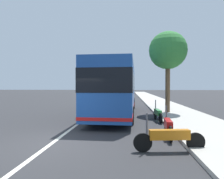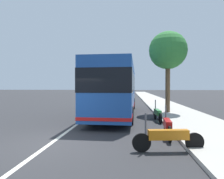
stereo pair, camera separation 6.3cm
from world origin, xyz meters
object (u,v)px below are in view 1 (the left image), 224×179
Objects in this scene: motorcycle_mid_row at (168,126)px; car_oncoming at (107,92)px; coach_bus at (116,88)px; car_behind_bus at (128,91)px; car_ahead_same_lane at (100,94)px; roadside_tree_mid_block at (168,51)px; motorcycle_far_end at (169,137)px; motorcycle_nearest_curb at (158,114)px; car_far_distant at (122,94)px.

car_oncoming is (39.75, 6.92, 0.24)m from motorcycle_mid_row.
car_behind_bus is (41.51, -0.56, -1.33)m from coach_bus.
car_behind_bus is at bearing 161.49° from car_ahead_same_lane.
car_oncoming is 33.85m from roadside_tree_mid_block.
motorcycle_mid_row is 0.48× the size of car_behind_bus.
motorcycle_far_end is at bearing 8.18° from car_ahead_same_lane.
roadside_tree_mid_block is at bearing -24.07° from motorcycle_nearest_curb.
car_behind_bus is 41.19m from roadside_tree_mid_block.
motorcycle_nearest_curb is (-2.73, -2.67, -1.55)m from coach_bus.
coach_bus is 1.91× the size of roadside_tree_mid_block.
coach_bus is at bearing -82.56° from motorcycle_far_end.
car_far_distant is at bearing 10.72° from roadside_tree_mid_block.
car_ahead_same_lane is 0.91× the size of car_far_distant.
car_oncoming is 0.91× the size of car_far_distant.
motorcycle_nearest_curb is 44.29m from car_behind_bus.
roadside_tree_mid_block reaches higher than car_far_distant.
car_behind_bus is 0.97× the size of car_far_distant.
motorcycle_mid_row is at bearing 9.57° from car_ahead_same_lane.
motorcycle_mid_row is at bearing 174.04° from motorcycle_nearest_curb.
car_ahead_same_lane is at bearing 2.47° from car_oncoming.
car_oncoming is at bearing 9.47° from coach_bus.
motorcycle_far_end is (-8.37, -2.22, -1.54)m from coach_bus.
car_behind_bus is at bearing 1.21° from coach_bus.
motorcycle_nearest_curb is at bearing -133.70° from coach_bus.
motorcycle_nearest_curb is at bearing 2.34° from motorcycle_mid_row.
motorcycle_nearest_curb is at bearing 160.11° from roadside_tree_mid_block.
motorcycle_far_end is 0.54× the size of car_ahead_same_lane.
motorcycle_mid_row is 0.51× the size of car_oncoming.
car_ahead_same_lane is (28.46, 6.98, 0.22)m from motorcycle_mid_row.
car_oncoming reaches higher than motorcycle_far_end.
motorcycle_far_end is at bearing 171.33° from motorcycle_nearest_curb.
coach_bus is 41.54m from car_behind_bus.
car_behind_bus is (49.88, 1.66, 0.21)m from motorcycle_far_end.
motorcycle_far_end is 5.66m from motorcycle_nearest_curb.
car_far_distant reaches higher than car_ahead_same_lane.
motorcycle_mid_row is 40.35m from car_oncoming.
motorcycle_mid_row reaches higher than motorcycle_far_end.
motorcycle_far_end is 10.16m from roadside_tree_mid_block.
motorcycle_nearest_curb is 0.49× the size of car_ahead_same_lane.
coach_bus is at bearing 25.45° from motorcycle_mid_row.
motorcycle_mid_row is at bearing 12.66° from car_oncoming.
coach_bus is 2.80× the size of car_ahead_same_lane.
roadside_tree_mid_block is (3.39, -1.23, 4.34)m from motorcycle_nearest_curb.
car_oncoming is (35.96, 7.03, 0.25)m from motorcycle_nearest_curb.
motorcycle_far_end is at bearing 11.79° from car_oncoming.
coach_bus is 5.68× the size of motorcycle_nearest_curb.
car_far_distant is (31.57, 2.60, 0.26)m from motorcycle_far_end.
motorcycle_far_end is at bearing -178.48° from car_behind_bus.
coach_bus is 33.54m from car_oncoming.
motorcycle_far_end is at bearing -177.65° from car_far_distant.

